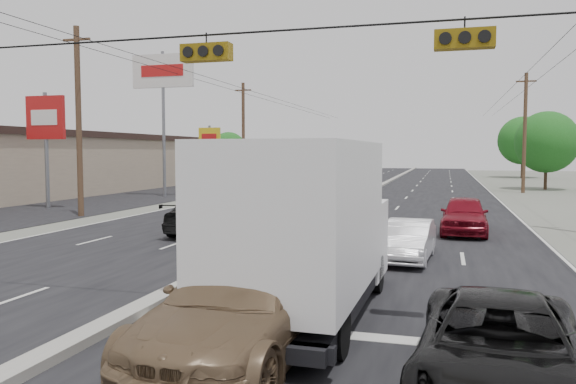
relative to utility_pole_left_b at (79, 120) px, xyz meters
name	(u,v)px	position (x,y,z in m)	size (l,w,h in m)	color
ground	(145,311)	(12.50, -15.00, -5.11)	(200.00, 200.00, 0.00)	#606356
road_surface	(357,199)	(12.50, 15.00, -5.11)	(20.00, 160.00, 0.02)	black
center_median	(357,198)	(12.50, 15.00, -5.01)	(0.50, 160.00, 0.20)	gray
strip_mall	(10,167)	(-13.50, 10.00, -2.81)	(12.00, 42.00, 4.60)	tan
parking_lot	(114,199)	(-4.50, 10.00, -5.11)	(10.00, 42.00, 0.02)	black
utility_pole_left_b	(79,120)	(0.00, 0.00, 0.00)	(1.60, 0.30, 10.00)	#422D1E
utility_pole_left_c	(243,134)	(0.00, 25.00, 0.00)	(1.60, 0.30, 10.00)	#422D1E
utility_pole_right_c	(525,132)	(25.00, 25.00, 0.00)	(1.60, 0.30, 10.00)	#422D1E
traffic_signals	(202,51)	(13.90, -15.00, 0.39)	(25.00, 0.30, 0.54)	black
pole_sign_mid	(46,124)	(-4.50, 3.00, 0.01)	(2.60, 0.25, 7.00)	slate
pole_sign_billboard	(163,80)	(-2.00, 13.00, 3.76)	(5.00, 0.25, 11.00)	slate
pole_sign_far	(210,142)	(-3.50, 25.00, -0.70)	(2.20, 0.25, 6.00)	slate
tree_left_far	(229,150)	(-9.50, 45.00, -1.39)	(4.80, 4.80, 6.12)	#382619
tree_right_mid	(547,142)	(27.50, 30.00, -0.77)	(5.60, 5.60, 7.14)	#382619
tree_right_far	(523,141)	(28.50, 55.00, -0.15)	(6.40, 6.40, 8.16)	#382619
box_truck	(307,229)	(16.00, -14.53, -3.24)	(2.65, 7.21, 3.64)	black
tan_sedan	(245,306)	(15.50, -16.91, -4.26)	(2.37, 5.83, 1.69)	brown
red_sedan	(274,243)	(13.90, -10.01, -4.36)	(1.58, 4.52, 1.49)	maroon
black_suv	(500,351)	(19.50, -17.55, -4.42)	(2.28, 4.95, 1.37)	black
queue_car_a	(356,224)	(15.50, -4.83, -4.38)	(1.71, 4.24, 1.45)	black
queue_car_b	(409,241)	(17.63, -7.73, -4.47)	(1.35, 3.86, 1.27)	silver
queue_car_e	(464,215)	(19.50, -1.14, -4.32)	(1.86, 4.63, 1.58)	maroon
oncoming_near	(205,216)	(8.96, -3.97, -4.37)	(2.06, 5.08, 1.47)	black
oncoming_far	(316,197)	(11.10, 7.79, -4.40)	(2.33, 5.06, 1.41)	#A2A5AA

